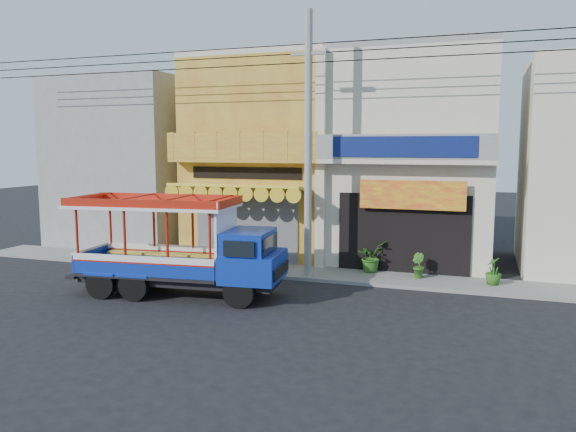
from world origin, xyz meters
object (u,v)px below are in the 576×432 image
object	(u,v)px
green_sign	(221,253)
utility_pole	(313,132)
potted_plant_a	(371,257)
potted_plant_b	(418,265)
songthaew_truck	(193,249)
potted_plant_c	(493,271)

from	to	relation	value
green_sign	utility_pole	bearing A→B (deg)	-11.48
potted_plant_a	potted_plant_b	distance (m)	1.74
green_sign	potted_plant_a	bearing A→B (deg)	6.31
green_sign	potted_plant_b	distance (m)	7.27
songthaew_truck	potted_plant_a	xyz separation A→B (m)	(4.58, 4.63, -0.80)
potted_plant_b	potted_plant_c	bearing A→B (deg)	-133.43
green_sign	potted_plant_a	distance (m)	5.61
potted_plant_b	potted_plant_a	bearing A→B (deg)	37.43
potted_plant_b	green_sign	bearing A→B (deg)	52.59
songthaew_truck	potted_plant_c	xyz separation A→B (m)	(8.68, 4.04, -0.90)
utility_pole	potted_plant_a	size ratio (longest dim) A/B	25.68
utility_pole	potted_plant_c	world-z (taller)	utility_pole
potted_plant_c	green_sign	bearing A→B (deg)	-88.06
green_sign	potted_plant_c	xyz separation A→B (m)	(9.67, 0.03, 0.01)
potted_plant_c	utility_pole	bearing A→B (deg)	-80.47
songthaew_truck	potted_plant_b	xyz separation A→B (m)	(6.27, 4.22, -0.93)
songthaew_truck	potted_plant_a	size ratio (longest dim) A/B	6.15
utility_pole	potted_plant_a	world-z (taller)	utility_pole
potted_plant_b	potted_plant_c	size ratio (longest dim) A/B	0.93
potted_plant_a	potted_plant_c	bearing A→B (deg)	-72.09
songthaew_truck	green_sign	xyz separation A→B (m)	(-0.99, 4.01, -0.90)
green_sign	potted_plant_b	world-z (taller)	green_sign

